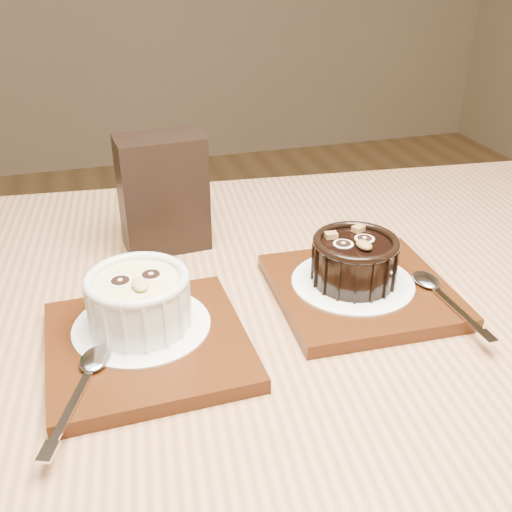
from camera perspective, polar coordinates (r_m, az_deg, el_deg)
The scene contains 10 objects.
table at distance 0.65m, azimuth -1.34°, elevation -13.71°, with size 1.27×0.91×0.75m.
tray_left at distance 0.57m, azimuth -10.27°, elevation -8.33°, with size 0.18×0.18×0.01m, color #411D0A.
doily_left at distance 0.58m, azimuth -10.82°, elevation -6.50°, with size 0.13×0.13×0.00m, color white.
ramekin_white at distance 0.56m, azimuth -11.10°, elevation -3.96°, with size 0.10×0.10×0.06m.
spoon_left at distance 0.52m, azimuth -16.30°, elevation -11.73°, with size 0.03×0.13×0.01m, color silver, non-canonical shape.
tray_right at distance 0.65m, azimuth 9.93°, elevation -3.25°, with size 0.18×0.18×0.01m, color #411D0A.
doily_right at distance 0.65m, azimuth 9.19°, elevation -2.46°, with size 0.13×0.13×0.00m, color white.
ramekin_dark at distance 0.63m, azimuth 9.38°, elevation -0.22°, with size 0.09×0.09×0.05m.
spoon_right at distance 0.64m, azimuth 17.52°, elevation -3.68°, with size 0.03×0.13×0.01m, color silver, non-canonical shape.
condiment_stand at distance 0.72m, azimuth -8.85°, elevation 5.92°, with size 0.10×0.06×0.14m, color black.
Camera 1 is at (-0.21, -0.60, 1.10)m, focal length 42.00 mm.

